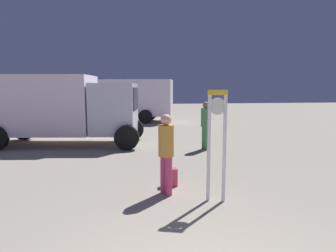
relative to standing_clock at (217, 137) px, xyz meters
name	(u,v)px	position (x,y,z in m)	size (l,w,h in m)	color
standing_clock	(217,137)	(0.00, 0.00, 0.00)	(0.39, 0.19, 2.20)	white
person_near_clock	(166,150)	(-0.92, 0.51, -0.35)	(0.33, 0.33, 1.71)	#C43C69
backpack	(171,177)	(-0.73, 1.04, -1.10)	(0.28, 0.23, 0.40)	#BB3F5D
person_distant	(205,123)	(1.15, 4.82, -0.31)	(0.34, 0.34, 1.76)	#4F9B58
box_truck_near	(52,106)	(-4.61, 6.68, 0.23)	(6.89, 3.17, 2.74)	white
box_truck_far	(123,98)	(-1.83, 14.59, 0.27)	(7.41, 4.02, 2.82)	white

